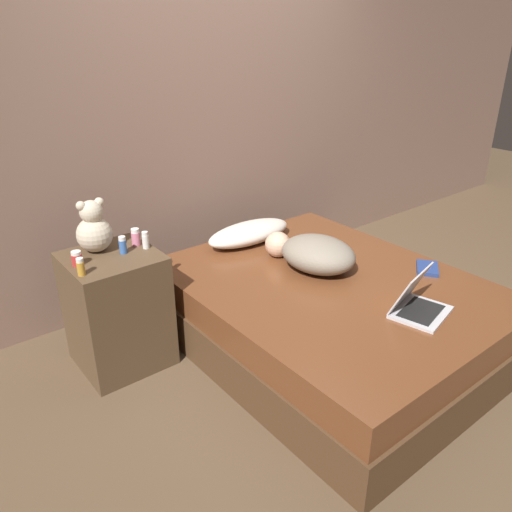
# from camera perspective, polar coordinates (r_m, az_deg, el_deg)

# --- Properties ---
(ground_plane) EXTENTS (12.00, 12.00, 0.00)m
(ground_plane) POSITION_cam_1_polar(r_m,az_deg,el_deg) (3.15, 7.97, -9.92)
(ground_plane) COLOR brown
(wall_back) EXTENTS (8.00, 0.06, 2.60)m
(wall_back) POSITION_cam_1_polar(r_m,az_deg,el_deg) (3.55, -5.46, 16.96)
(wall_back) COLOR #846656
(wall_back) RESTS_ON ground_plane
(bed) EXTENTS (1.48, 1.86, 0.44)m
(bed) POSITION_cam_1_polar(r_m,az_deg,el_deg) (3.03, 8.21, -6.55)
(bed) COLOR #4C331E
(bed) RESTS_ON ground_plane
(nightstand) EXTENTS (0.48, 0.47, 0.67)m
(nightstand) POSITION_cam_1_polar(r_m,az_deg,el_deg) (2.91, -15.53, -5.96)
(nightstand) COLOR brown
(nightstand) RESTS_ON ground_plane
(pillow) EXTENTS (0.64, 0.27, 0.13)m
(pillow) POSITION_cam_1_polar(r_m,az_deg,el_deg) (3.38, -0.78, 2.66)
(pillow) COLOR beige
(pillow) RESTS_ON bed
(person_lying) EXTENTS (0.46, 0.64, 0.21)m
(person_lying) POSITION_cam_1_polar(r_m,az_deg,el_deg) (3.02, 6.61, 0.35)
(person_lying) COLOR gray
(person_lying) RESTS_ON bed
(laptop) EXTENTS (0.35, 0.31, 0.23)m
(laptop) POSITION_cam_1_polar(r_m,az_deg,el_deg) (2.69, 17.91, -5.15)
(laptop) COLOR silver
(laptop) RESTS_ON bed
(teddy_bear) EXTENTS (0.19, 0.19, 0.29)m
(teddy_bear) POSITION_cam_1_polar(r_m,az_deg,el_deg) (2.79, -18.06, 2.95)
(teddy_bear) COLOR beige
(teddy_bear) RESTS_ON nightstand
(bottle_white) EXTENTS (0.04, 0.04, 0.10)m
(bottle_white) POSITION_cam_1_polar(r_m,az_deg,el_deg) (2.78, -12.52, 1.78)
(bottle_white) COLOR white
(bottle_white) RESTS_ON nightstand
(bottle_red) EXTENTS (0.05, 0.05, 0.08)m
(bottle_red) POSITION_cam_1_polar(r_m,az_deg,el_deg) (2.68, -19.80, -0.27)
(bottle_red) COLOR #B72D2D
(bottle_red) RESTS_ON nightstand
(bottle_blue) EXTENTS (0.04, 0.04, 0.10)m
(bottle_blue) POSITION_cam_1_polar(r_m,az_deg,el_deg) (2.75, -14.99, 1.21)
(bottle_blue) COLOR #3866B2
(bottle_blue) RESTS_ON nightstand
(bottle_pink) EXTENTS (0.05, 0.05, 0.10)m
(bottle_pink) POSITION_cam_1_polar(r_m,az_deg,el_deg) (2.83, -13.58, 2.10)
(bottle_pink) COLOR pink
(bottle_pink) RESTS_ON nightstand
(bottle_amber) EXTENTS (0.04, 0.04, 0.09)m
(bottle_amber) POSITION_cam_1_polar(r_m,az_deg,el_deg) (2.57, -19.40, -1.19)
(bottle_amber) COLOR gold
(bottle_amber) RESTS_ON nightstand
(book) EXTENTS (0.22, 0.21, 0.02)m
(book) POSITION_cam_1_polar(r_m,az_deg,el_deg) (3.19, 19.00, -1.33)
(book) COLOR navy
(book) RESTS_ON bed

